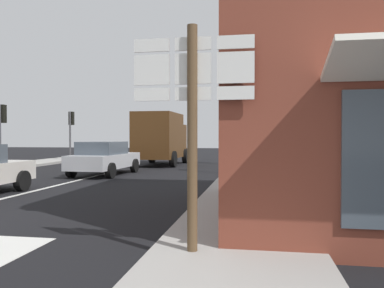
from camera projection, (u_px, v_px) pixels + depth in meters
name	position (u px, v px, depth m)	size (l,w,h in m)	color
ground_plane	(98.00, 176.00, 16.72)	(80.00, 80.00, 0.00)	black
sidewalk_right	(250.00, 182.00, 13.65)	(2.41, 44.00, 0.14)	#9E9B96
lane_centre_stripe	(49.00, 187.00, 12.78)	(0.16, 12.00, 0.01)	silver
sedan_far	(104.00, 158.00, 16.98)	(2.11, 4.27, 1.47)	#B7BABF
delivery_truck	(161.00, 137.00, 22.81)	(2.53, 5.03, 3.05)	#4C2D14
route_sign_post	(193.00, 114.00, 5.23)	(1.66, 0.14, 3.20)	brown
traffic_light_near_left	(2.00, 122.00, 19.05)	(0.30, 0.49, 3.27)	#47474C
traffic_light_far_right	(238.00, 124.00, 23.09)	(0.30, 0.49, 3.33)	#47474C
traffic_light_near_right	(231.00, 116.00, 17.50)	(0.30, 0.49, 3.55)	#47474C
traffic_light_far_left	(71.00, 125.00, 26.14)	(0.30, 0.49, 3.38)	#47474C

